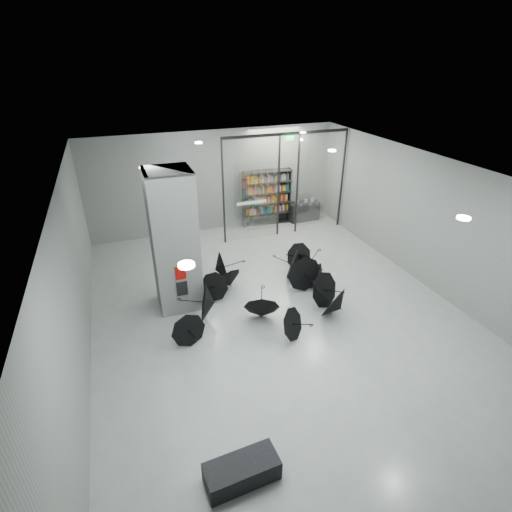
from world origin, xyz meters
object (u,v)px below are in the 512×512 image
object	(u,v)px
column	(174,242)
umbrella_cluster	(275,289)
bookshelf	(267,198)
shop_counter	(304,211)
bench	(242,471)

from	to	relation	value
column	umbrella_cluster	bearing A→B (deg)	-15.57
bookshelf	shop_counter	size ratio (longest dim) A/B	1.73
bench	bookshelf	bearing A→B (deg)	63.41
bookshelf	shop_counter	world-z (taller)	bookshelf
bookshelf	column	bearing A→B (deg)	-127.34
column	shop_counter	size ratio (longest dim) A/B	3.00
shop_counter	umbrella_cluster	size ratio (longest dim) A/B	0.24
column	bookshelf	world-z (taller)	column
column	umbrella_cluster	size ratio (longest dim) A/B	0.72
bookshelf	umbrella_cluster	size ratio (longest dim) A/B	0.41
column	bookshelf	bearing A→B (deg)	45.80
umbrella_cluster	bookshelf	bearing A→B (deg)	70.80
umbrella_cluster	bench	bearing A→B (deg)	-118.39
column	shop_counter	world-z (taller)	column
column	bench	world-z (taller)	column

